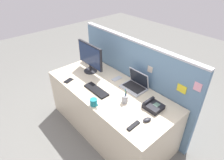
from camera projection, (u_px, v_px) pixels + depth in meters
name	position (u px, v px, depth m)	size (l,w,h in m)	color
ground_plane	(110.00, 127.00, 2.99)	(10.00, 10.00, 0.00)	slate
desk	(109.00, 109.00, 2.79)	(1.90, 0.84, 0.73)	beige
cubicle_divider	(132.00, 81.00, 2.88)	(2.08, 0.08, 1.31)	#6084A3
desktop_monitor	(90.00, 57.00, 2.85)	(0.54, 0.20, 0.45)	#232328
laptop	(136.00, 84.00, 2.58)	(0.33, 0.25, 0.24)	#B2B5BC
desk_phone	(153.00, 106.00, 2.24)	(0.20, 0.19, 0.09)	black
keyboard_main	(96.00, 90.00, 2.54)	(0.39, 0.13, 0.02)	black
computer_mouse_right_hand	(147.00, 120.00, 2.08)	(0.06, 0.10, 0.03)	#232328
pen_cup	(125.00, 99.00, 2.32)	(0.08, 0.08, 0.19)	#99999E
cell_phone_black_slab	(69.00, 81.00, 2.75)	(0.07, 0.13, 0.01)	black
cell_phone_white_slab	(125.00, 110.00, 2.23)	(0.07, 0.13, 0.01)	silver
cell_phone_silver_slab	(117.00, 79.00, 2.79)	(0.07, 0.15, 0.01)	#B7BAC1
tv_remote	(133.00, 126.00, 2.01)	(0.04, 0.17, 0.02)	black
coffee_mug	(94.00, 102.00, 2.28)	(0.13, 0.09, 0.09)	#197A84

